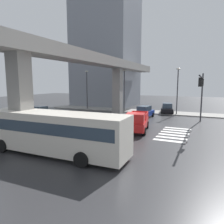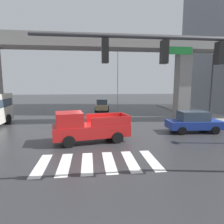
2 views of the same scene
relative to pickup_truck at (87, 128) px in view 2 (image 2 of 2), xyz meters
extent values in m
plane|color=#2D2D30|center=(0.58, 1.47, -0.99)|extent=(120.00, 120.00, 0.00)
cube|color=silver|center=(-2.17, -3.66, -0.98)|extent=(0.55, 2.80, 0.01)
cube|color=silver|center=(-1.07, -3.66, -0.98)|extent=(0.55, 2.80, 0.01)
cube|color=silver|center=(0.03, -3.66, -0.98)|extent=(0.55, 2.80, 0.01)
cube|color=silver|center=(1.13, -3.66, -0.98)|extent=(0.55, 2.80, 0.01)
cube|color=silver|center=(2.23, -3.66, -0.98)|extent=(0.55, 2.80, 0.01)
cube|color=silver|center=(3.33, -3.66, -0.98)|extent=(0.55, 2.80, 0.01)
cube|color=gray|center=(0.58, 6.46, 6.88)|extent=(48.32, 2.52, 1.20)
cube|color=gray|center=(9.91, 6.46, 2.64)|extent=(1.30, 1.30, 7.26)
cube|color=red|center=(0.30, 0.05, -0.21)|extent=(5.36, 2.78, 0.80)
cube|color=red|center=(-1.13, -0.21, 0.64)|extent=(1.98, 2.02, 0.90)
cube|color=#3F5160|center=(-1.59, -0.29, 0.64)|extent=(0.40, 1.66, 0.77)
cube|color=red|center=(1.58, -0.60, 0.49)|extent=(2.63, 0.57, 0.60)
cube|color=red|center=(1.27, 1.12, 0.49)|extent=(2.63, 0.57, 0.60)
cube|color=red|center=(2.76, 0.50, 0.49)|extent=(0.41, 1.74, 0.60)
cylinder|color=black|center=(-1.10, -1.12, -0.61)|extent=(0.80, 0.41, 0.76)
cylinder|color=black|center=(-1.42, 0.66, -0.61)|extent=(0.80, 0.41, 0.76)
cylinder|color=black|center=(2.01, -0.55, -0.61)|extent=(0.80, 0.41, 0.76)
cylinder|color=black|center=(1.69, 1.22, -0.61)|extent=(0.80, 0.41, 0.76)
cube|color=#2D3D4C|center=(-9.10, 8.49, 0.99)|extent=(2.25, 0.13, 1.49)
cylinder|color=black|center=(-7.84, 6.94, -0.51)|extent=(0.37, 0.97, 0.96)
cube|color=#1E3899|center=(8.68, 1.70, -0.35)|extent=(4.39, 1.99, 0.64)
cube|color=#384756|center=(8.58, 1.71, 0.35)|extent=(2.31, 1.62, 0.76)
cylinder|color=black|center=(10.06, 2.49, -0.67)|extent=(0.65, 0.27, 0.64)
cylinder|color=black|center=(9.97, 0.77, -0.67)|extent=(0.65, 0.27, 0.64)
cylinder|color=black|center=(7.40, 2.64, -0.67)|extent=(0.65, 0.27, 0.64)
cylinder|color=black|center=(7.30, 0.91, -0.67)|extent=(0.65, 0.27, 0.64)
cube|color=tan|center=(2.07, 15.26, -0.35)|extent=(2.18, 4.46, 0.64)
cube|color=#384756|center=(2.08, 15.36, 0.35)|extent=(1.71, 2.38, 0.76)
cylinder|color=black|center=(2.80, 13.85, -0.67)|extent=(0.30, 0.66, 0.64)
cylinder|color=black|center=(1.08, 14.02, -0.67)|extent=(0.30, 0.66, 0.64)
cylinder|color=black|center=(3.07, 16.50, -0.67)|extent=(0.30, 0.66, 0.64)
cylinder|color=black|center=(1.35, 16.67, -0.67)|extent=(0.30, 0.66, 0.64)
cylinder|color=#38383D|center=(3.58, -5.77, 4.61)|extent=(10.80, 0.14, 0.14)
cube|color=black|center=(5.18, -5.77, 4.09)|extent=(0.24, 0.32, 0.84)
sphere|color=red|center=(5.18, -5.77, 4.35)|extent=(0.17, 0.17, 0.17)
cube|color=black|center=(2.98, -5.77, 4.09)|extent=(0.24, 0.32, 0.84)
sphere|color=red|center=(2.98, -5.77, 4.35)|extent=(0.17, 0.17, 0.17)
cube|color=black|center=(0.78, -5.77, 4.09)|extent=(0.24, 0.32, 0.84)
sphere|color=red|center=(0.78, -5.77, 4.35)|extent=(0.17, 0.17, 0.17)
cube|color=#19722D|center=(3.52, -5.77, 4.16)|extent=(1.10, 0.04, 0.28)
cylinder|color=#38383D|center=(13.32, 6.68, 2.51)|extent=(0.16, 0.16, 7.00)
ellipsoid|color=beige|center=(13.32, 6.68, 6.13)|extent=(0.44, 0.70, 0.24)
cylinder|color=#38383D|center=(13.32, 14.21, 2.51)|extent=(0.16, 0.16, 7.00)
ellipsoid|color=beige|center=(13.32, 14.21, 6.13)|extent=(0.44, 0.70, 0.24)
cylinder|color=silver|center=(5.16, 20.56, 4.75)|extent=(0.12, 0.12, 11.47)
cube|color=red|center=(5.71, 20.56, 9.98)|extent=(1.10, 0.04, 0.70)
camera|label=1|loc=(-20.10, -6.48, 4.04)|focal=33.20mm
camera|label=2|loc=(0.18, -12.87, 2.93)|focal=30.90mm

